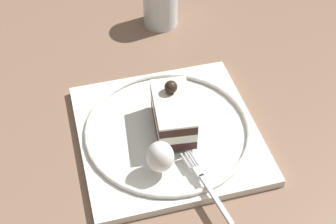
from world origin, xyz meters
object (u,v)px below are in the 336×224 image
object	(u,v)px
fork	(206,184)
drink_glass_near	(160,4)
dessert_plate	(168,132)
whipped_cream_dollop	(160,157)
cake_slice	(173,113)

from	to	relation	value
fork	drink_glass_near	distance (m)	0.38
fork	dessert_plate	bearing A→B (deg)	-163.17
dessert_plate	fork	distance (m)	0.11
whipped_cream_dollop	fork	distance (m)	0.07
cake_slice	fork	size ratio (longest dim) A/B	0.82
whipped_cream_dollop	drink_glass_near	xyz separation A→B (m)	(-0.34, 0.05, -0.00)
cake_slice	drink_glass_near	world-z (taller)	drink_glass_near
dessert_plate	fork	world-z (taller)	fork
cake_slice	drink_glass_near	distance (m)	0.27
cake_slice	drink_glass_near	xyz separation A→B (m)	(-0.27, 0.02, -0.00)
fork	drink_glass_near	world-z (taller)	drink_glass_near
cake_slice	fork	world-z (taller)	cake_slice
cake_slice	fork	distance (m)	0.11
dessert_plate	cake_slice	size ratio (longest dim) A/B	2.78
fork	whipped_cream_dollop	bearing A→B (deg)	-124.68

